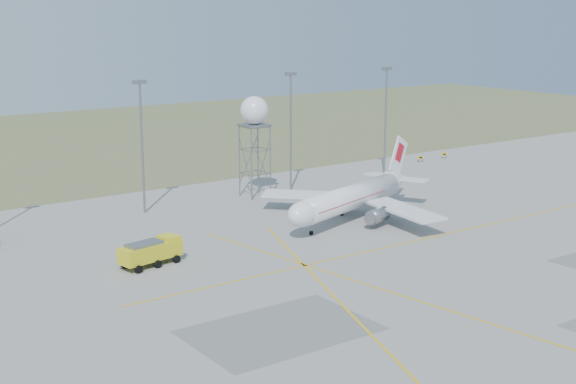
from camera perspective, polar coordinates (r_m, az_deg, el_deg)
ground at (r=82.70m, az=17.29°, el=-9.50°), size 400.00×400.00×0.00m
grass_strip at (r=197.76m, az=-16.85°, el=3.27°), size 400.00×120.00×0.03m
mast_b at (r=124.24m, az=-10.36°, el=3.97°), size 2.20×0.50×20.50m
mast_c at (r=138.36m, az=0.20°, el=5.04°), size 2.20×0.50×20.50m
mast_d at (r=152.17m, az=6.96°, el=5.65°), size 2.20×0.50×20.50m
taxi_sign_near at (r=168.80m, az=9.40°, el=2.42°), size 1.60×0.17×1.20m
taxi_sign_far at (r=173.76m, az=11.04°, el=2.64°), size 1.60×0.17×1.20m
airliner_main at (r=119.84m, az=4.56°, el=-0.41°), size 31.76×30.00×11.04m
radar_tower at (r=133.68m, az=-2.39°, el=3.66°), size 4.69×4.69×16.96m
fire_truck at (r=99.95m, az=-9.64°, el=-4.30°), size 8.40×4.39×3.22m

